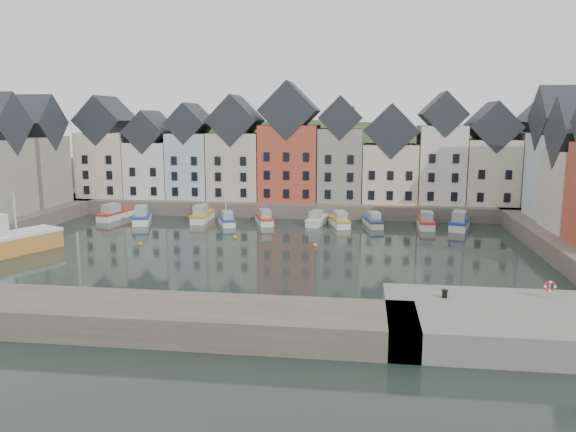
% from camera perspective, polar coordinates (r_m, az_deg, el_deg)
% --- Properties ---
extents(ground, '(260.00, 260.00, 0.00)m').
position_cam_1_polar(ground, '(59.93, -3.40, -4.02)').
color(ground, black).
rests_on(ground, ground).
extents(far_quay, '(90.00, 16.00, 2.00)m').
position_cam_1_polar(far_quay, '(88.80, 0.32, 1.28)').
color(far_quay, '#514B3E').
rests_on(far_quay, ground).
extents(near_quay, '(18.00, 10.00, 2.00)m').
position_cam_1_polar(near_quay, '(40.84, 22.76, -10.16)').
color(near_quay, '#60605E').
rests_on(near_quay, ground).
extents(near_wall, '(50.00, 6.00, 2.00)m').
position_cam_1_polar(near_wall, '(43.19, -22.64, -9.05)').
color(near_wall, '#514B3E').
rests_on(near_wall, ground).
extents(hillside, '(153.60, 70.40, 64.00)m').
position_cam_1_polar(hillside, '(118.15, 1.96, -5.92)').
color(hillside, '#29341A').
rests_on(hillside, ground).
extents(far_terrace, '(72.37, 8.16, 17.78)m').
position_cam_1_polar(far_terrace, '(85.59, 2.30, 6.25)').
color(far_terrace, beige).
rests_on(far_terrace, far_quay).
extents(left_terrace, '(7.65, 17.00, 15.69)m').
position_cam_1_polar(left_terrace, '(85.12, -26.18, 5.21)').
color(left_terrace, gray).
rests_on(left_terrace, left_quay).
extents(mooring_buoys, '(20.50, 5.50, 0.50)m').
position_cam_1_polar(mooring_buoys, '(65.81, -5.93, -2.64)').
color(mooring_buoys, orange).
rests_on(mooring_buoys, ground).
extents(boat_a, '(3.22, 6.93, 2.56)m').
position_cam_1_polar(boat_a, '(84.42, -17.19, 0.20)').
color(boat_a, silver).
rests_on(boat_a, ground).
extents(boat_b, '(4.15, 7.33, 2.69)m').
position_cam_1_polar(boat_b, '(80.78, -14.62, -0.08)').
color(boat_b, silver).
rests_on(boat_b, ground).
extents(boat_c, '(2.41, 6.88, 2.61)m').
position_cam_1_polar(boat_c, '(80.09, -8.70, 0.03)').
color(boat_c, silver).
rests_on(boat_c, ground).
extents(boat_d, '(3.71, 5.82, 10.67)m').
position_cam_1_polar(boat_d, '(77.05, -6.24, -0.37)').
color(boat_d, silver).
rests_on(boat_d, ground).
extents(boat_e, '(3.67, 6.22, 2.28)m').
position_cam_1_polar(boat_e, '(77.48, -2.42, -0.27)').
color(boat_e, silver).
rests_on(boat_e, ground).
extents(boat_f, '(3.06, 6.01, 2.21)m').
position_cam_1_polar(boat_f, '(76.72, 3.01, -0.39)').
color(boat_f, silver).
rests_on(boat_f, ground).
extents(boat_g, '(3.60, 6.39, 2.34)m').
position_cam_1_polar(boat_g, '(75.95, 5.19, -0.50)').
color(boat_g, silver).
rests_on(boat_g, ground).
extents(boat_h, '(2.93, 6.08, 2.24)m').
position_cam_1_polar(boat_h, '(76.33, 8.63, -0.54)').
color(boat_h, silver).
rests_on(boat_h, ground).
extents(boat_i, '(2.08, 6.46, 2.47)m').
position_cam_1_polar(boat_i, '(76.94, 13.83, -0.59)').
color(boat_i, silver).
rests_on(boat_i, ground).
extents(boat_j, '(3.87, 7.27, 2.67)m').
position_cam_1_polar(boat_j, '(77.31, 17.03, -0.64)').
color(boat_j, silver).
rests_on(boat_j, ground).
extents(mooring_bollard, '(0.48, 0.48, 0.56)m').
position_cam_1_polar(mooring_bollard, '(41.32, 15.64, -7.58)').
color(mooring_bollard, black).
rests_on(mooring_bollard, near_quay).
extents(life_ring_post, '(0.80, 0.17, 1.30)m').
position_cam_1_polar(life_ring_post, '(43.47, 25.05, -6.53)').
color(life_ring_post, gray).
rests_on(life_ring_post, near_quay).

